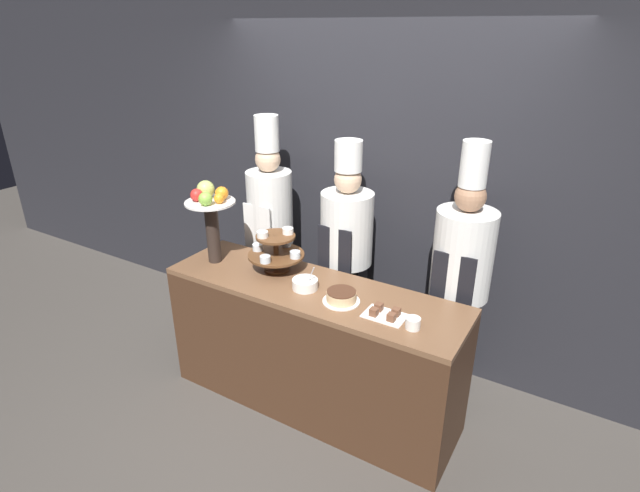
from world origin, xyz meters
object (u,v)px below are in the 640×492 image
fruit_pedestal (210,210)px  cup_white (413,323)px  chef_left (271,225)px  chef_center_right (460,275)px  chef_center_left (346,249)px  cake_round (341,297)px  cake_square_tray (385,313)px  serving_bowl_near (305,284)px  tiered_stand (276,250)px

fruit_pedestal → cup_white: bearing=-3.7°
chef_left → chef_center_right: size_ratio=1.01×
chef_left → chef_center_left: bearing=0.0°
cake_round → chef_center_left: 0.67m
cup_white → chef_left: (-1.44, 0.65, 0.07)m
fruit_pedestal → cake_round: (1.05, -0.05, -0.34)m
cup_white → chef_center_left: size_ratio=0.05×
cup_white → cake_square_tray: bearing=168.8°
cup_white → chef_left: 1.58m
fruit_pedestal → chef_center_left: chef_center_left is taller
cake_square_tray → chef_center_left: bearing=133.5°
serving_bowl_near → chef_center_left: (-0.01, 0.57, 0.02)m
fruit_pedestal → chef_center_left: size_ratio=0.32×
cake_round → chef_left: bearing=148.0°
chef_left → chef_center_left: chef_left is taller
fruit_pedestal → cake_round: fruit_pedestal is taller
cake_round → cup_white: cake_round is taller
fruit_pedestal → tiered_stand: bearing=12.6°
cake_square_tray → chef_left: bearing=153.9°
chef_center_right → fruit_pedestal: bearing=-160.8°
cup_white → cake_square_tray: 0.19m
fruit_pedestal → chef_center_right: size_ratio=0.31×
tiered_stand → chef_center_left: size_ratio=0.22×
tiered_stand → cake_square_tray: bearing=-10.7°
fruit_pedestal → cup_white: size_ratio=6.80×
chef_center_right → cup_white: bearing=-95.7°
cake_round → chef_left: 1.14m
cup_white → chef_center_left: (-0.77, 0.65, 0.02)m
cake_round → chef_center_left: size_ratio=0.13×
tiered_stand → cake_round: bearing=-14.4°
chef_left → chef_center_right: bearing=-0.0°
chef_left → chef_center_left: size_ratio=1.06×
cake_round → chef_center_left: bearing=115.8°
chef_left → serving_bowl_near: bearing=-39.8°
tiered_stand → cup_white: tiered_stand is taller
fruit_pedestal → cake_square_tray: (1.34, -0.06, -0.36)m
cup_white → chef_center_left: bearing=139.6°
tiered_stand → cake_round: size_ratio=1.68×
tiered_stand → fruit_pedestal: (-0.47, -0.10, 0.23)m
cup_white → chef_center_right: size_ratio=0.05×
tiered_stand → chef_center_right: chef_center_right is taller
fruit_pedestal → cake_square_tray: bearing=-2.6°
fruit_pedestal → chef_left: bearing=81.2°
cake_round → chef_center_right: chef_center_right is taller
chef_left → chef_center_right: 1.51m
tiered_stand → chef_center_left: (0.29, 0.45, -0.10)m
tiered_stand → cup_white: bearing=-10.7°
tiered_stand → chef_center_right: (1.13, 0.45, -0.09)m
tiered_stand → cake_square_tray: (0.88, -0.17, -0.13)m
fruit_pedestal → chef_left: chef_left is taller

